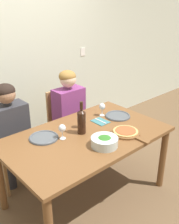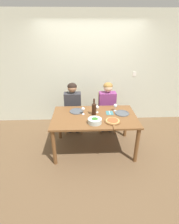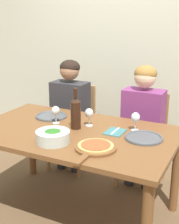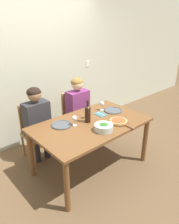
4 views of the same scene
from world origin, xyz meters
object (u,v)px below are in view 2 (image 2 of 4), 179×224
object	(u,v)px
person_woman	(73,104)
broccoli_bowl	(95,121)
wine_glass_left	(83,109)
chair_left	(73,111)
fork_on_napkin	(110,113)
chair_right	(106,110)
dinner_plate_left	(77,111)
dinner_plate_right	(122,113)
person_man	(107,103)
pizza_on_board	(113,121)
wine_bottle	(94,108)
wine_glass_right	(115,106)
wine_glass_centre	(97,108)

from	to	relation	value
person_woman	broccoli_bowl	world-z (taller)	person_woman
broccoli_bowl	wine_glass_left	bearing A→B (deg)	119.48
chair_left	fork_on_napkin	size ratio (longest dim) A/B	5.07
chair_right	dinner_plate_left	bearing A→B (deg)	-138.99
chair_left	dinner_plate_right	distance (m)	1.28
person_man	fork_on_napkin	xyz separation A→B (m)	(-0.04, -0.60, 0.04)
chair_right	pizza_on_board	bearing A→B (deg)	-91.99
chair_right	pizza_on_board	size ratio (longest dim) A/B	2.13
dinner_plate_right	fork_on_napkin	size ratio (longest dim) A/B	1.58
chair_left	broccoli_bowl	world-z (taller)	chair_left
wine_bottle	pizza_on_board	world-z (taller)	wine_bottle
dinner_plate_right	fork_on_napkin	bearing A→B (deg)	172.31
person_woman	fork_on_napkin	xyz separation A→B (m)	(0.76, -0.60, 0.04)
person_man	dinner_plate_left	world-z (taller)	person_man
broccoli_bowl	dinner_plate_right	size ratio (longest dim) A/B	0.87
fork_on_napkin	pizza_on_board	bearing A→B (deg)	-89.68
person_woman	wine_bottle	distance (m)	0.81
chair_left	person_woman	bearing A→B (deg)	-90.00
chair_left	wine_glass_left	bearing A→B (deg)	-72.54
wine_bottle	broccoli_bowl	bearing A→B (deg)	-91.17
wine_glass_right	wine_glass_centre	size ratio (longest dim) A/B	1.00
dinner_plate_right	pizza_on_board	xyz separation A→B (m)	(-0.24, -0.34, 0.01)
wine_bottle	dinner_plate_left	distance (m)	0.40
chair_left	wine_glass_centre	xyz separation A→B (m)	(0.51, -0.67, 0.38)
fork_on_napkin	wine_glass_left	bearing A→B (deg)	-177.11
chair_right	wine_glass_right	bearing A→B (deg)	-81.69
person_woman	dinner_plate_left	bearing A→B (deg)	-78.69
dinner_plate_left	person_woman	bearing A→B (deg)	101.31
dinner_plate_right	wine_glass_left	world-z (taller)	wine_glass_left
wine_bottle	pizza_on_board	xyz separation A→B (m)	(0.32, -0.31, -0.12)
dinner_plate_left	chair_right	bearing A→B (deg)	41.01
chair_right	wine_glass_left	xyz separation A→B (m)	(-0.57, -0.74, 0.38)
fork_on_napkin	broccoli_bowl	bearing A→B (deg)	-129.89
dinner_plate_right	dinner_plate_left	bearing A→B (deg)	171.68
wine_glass_left	wine_glass_right	world-z (taller)	same
wine_bottle	fork_on_napkin	distance (m)	0.35
dinner_plate_left	wine_glass_left	size ratio (longest dim) A/B	1.88
person_man	broccoli_bowl	bearing A→B (deg)	-110.29
wine_glass_centre	chair_left	bearing A→B (deg)	127.46
pizza_on_board	dinner_plate_left	bearing A→B (deg)	144.88
chair_left	wine_glass_left	xyz separation A→B (m)	(0.23, -0.74, 0.38)
chair_left	dinner_plate_left	distance (m)	0.68
chair_right	broccoli_bowl	distance (m)	1.20
chair_left	person_woman	size ratio (longest dim) A/B	0.76
fork_on_napkin	chair_right	bearing A→B (deg)	86.82
pizza_on_board	wine_glass_right	xyz separation A→B (m)	(0.13, 0.47, 0.09)
person_man	wine_bottle	distance (m)	0.77
broccoli_bowl	wine_glass_left	distance (m)	0.42
chair_left	wine_glass_left	size ratio (longest dim) A/B	6.04
dinner_plate_right	wine_glass_centre	bearing A→B (deg)	171.54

